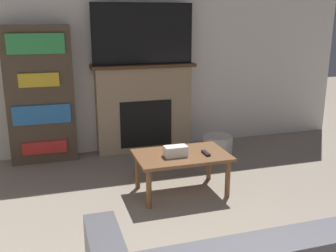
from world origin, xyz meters
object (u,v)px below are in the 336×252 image
object	(u,v)px
fireplace	(144,108)
coffee_table	(182,159)
storage_basket	(218,145)
tv	(143,34)
bookshelf	(40,95)

from	to	relation	value
fireplace	coffee_table	bearing A→B (deg)	-88.89
coffee_table	storage_basket	xyz separation A→B (m)	(0.84, 0.99, -0.24)
tv	bookshelf	xyz separation A→B (m)	(-1.27, -0.00, -0.69)
tv	fireplace	bearing A→B (deg)	90.00
fireplace	bookshelf	distance (m)	1.29
coffee_table	storage_basket	distance (m)	1.32
fireplace	coffee_table	distance (m)	1.43
tv	bookshelf	bearing A→B (deg)	-179.87
fireplace	coffee_table	xyz separation A→B (m)	(0.03, -1.42, -0.22)
coffee_table	fireplace	bearing A→B (deg)	91.11
bookshelf	storage_basket	world-z (taller)	bookshelf
fireplace	storage_basket	size ratio (longest dim) A/B	3.50
storage_basket	fireplace	bearing A→B (deg)	153.76
coffee_table	storage_basket	bearing A→B (deg)	49.55
tv	coffee_table	size ratio (longest dim) A/B	1.40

